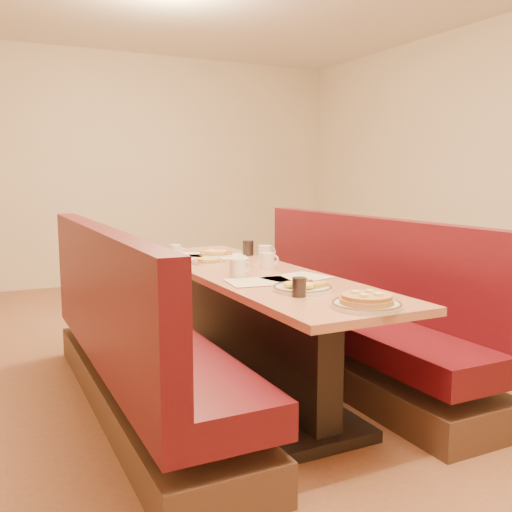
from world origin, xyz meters
name	(u,v)px	position (x,y,z in m)	size (l,w,h in m)	color
ground	(251,389)	(0.00, 0.00, 0.00)	(8.00, 8.00, 0.00)	#9E6647
room_envelope	(251,69)	(0.00, 0.00, 1.93)	(6.04, 8.04, 2.82)	beige
diner_table	(251,331)	(0.00, 0.00, 0.37)	(0.70, 2.50, 0.75)	black
booth_left	(133,349)	(-0.73, 0.00, 0.36)	(0.55, 2.50, 1.05)	#4C3326
booth_right	(349,320)	(0.73, 0.00, 0.36)	(0.55, 2.50, 1.05)	#4C3326
placemat_near_left	(260,281)	(-0.12, -0.35, 0.75)	(0.34, 0.26, 0.00)	beige
placemat_near_right	(297,278)	(0.12, -0.34, 0.75)	(0.35, 0.26, 0.00)	beige
placemat_far_left	(187,255)	(-0.12, 0.82, 0.75)	(0.37, 0.28, 0.00)	beige
placemat_far_right	(218,257)	(0.05, 0.63, 0.75)	(0.40, 0.30, 0.00)	beige
pancake_plate	(367,302)	(0.03, -1.10, 0.77)	(0.31, 0.31, 0.07)	white
eggs_plate	(302,287)	(-0.03, -0.66, 0.77)	(0.30, 0.30, 0.06)	white
extra_plate_mid	(216,254)	(0.06, 0.70, 0.77)	(0.24, 0.24, 0.05)	white
extra_plate_far	(209,261)	(-0.12, 0.39, 0.77)	(0.22, 0.22, 0.04)	white
coffee_mug_a	(267,260)	(0.14, 0.06, 0.80)	(0.13, 0.09, 0.10)	white
coffee_mug_b	(238,268)	(-0.15, -0.15, 0.80)	(0.14, 0.10, 0.10)	white
coffee_mug_c	(266,252)	(0.28, 0.36, 0.80)	(0.13, 0.09, 0.10)	white
coffee_mug_d	(175,250)	(-0.21, 0.82, 0.79)	(0.11, 0.08, 0.08)	white
soda_tumbler_near	(299,287)	(-0.12, -0.77, 0.80)	(0.07, 0.07, 0.09)	black
soda_tumbler_mid	(248,248)	(0.28, 0.63, 0.80)	(0.08, 0.08, 0.11)	black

